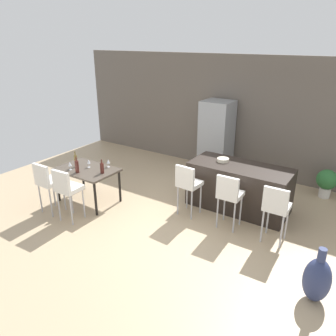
# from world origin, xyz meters

# --- Properties ---
(ground_plane) EXTENTS (10.00, 10.00, 0.00)m
(ground_plane) POSITION_xyz_m (0.00, 0.00, 0.00)
(ground_plane) COLOR tan
(back_wall) EXTENTS (10.00, 0.12, 2.90)m
(back_wall) POSITION_xyz_m (0.00, 3.02, 1.45)
(back_wall) COLOR #665B51
(back_wall) RESTS_ON ground_plane
(kitchen_island) EXTENTS (1.97, 0.87, 0.92)m
(kitchen_island) POSITION_xyz_m (0.74, 1.06, 0.46)
(kitchen_island) COLOR black
(kitchen_island) RESTS_ON ground_plane
(bar_chair_left) EXTENTS (0.42, 0.42, 1.05)m
(bar_chair_left) POSITION_xyz_m (0.03, 0.24, 0.70)
(bar_chair_left) COLOR white
(bar_chair_left) RESTS_ON ground_plane
(bar_chair_middle) EXTENTS (0.41, 0.41, 1.05)m
(bar_chair_middle) POSITION_xyz_m (0.87, 0.24, 0.70)
(bar_chair_middle) COLOR white
(bar_chair_middle) RESTS_ON ground_plane
(bar_chair_right) EXTENTS (0.41, 0.41, 1.05)m
(bar_chair_right) POSITION_xyz_m (1.70, 0.24, 0.70)
(bar_chair_right) COLOR white
(bar_chair_right) RESTS_ON ground_plane
(dining_table) EXTENTS (1.23, 0.82, 0.74)m
(dining_table) POSITION_xyz_m (-2.01, -0.40, 0.67)
(dining_table) COLOR #4C4238
(dining_table) RESTS_ON ground_plane
(dining_chair_near) EXTENTS (0.40, 0.40, 1.05)m
(dining_chair_near) POSITION_xyz_m (-2.28, -1.18, 0.70)
(dining_chair_near) COLOR white
(dining_chair_near) RESTS_ON ground_plane
(dining_chair_far) EXTENTS (0.42, 0.42, 1.05)m
(dining_chair_far) POSITION_xyz_m (-1.73, -1.18, 0.70)
(dining_chair_far) COLOR white
(dining_chair_far) RESTS_ON ground_plane
(wine_bottle_far) EXTENTS (0.06, 0.06, 0.34)m
(wine_bottle_far) POSITION_xyz_m (-2.29, -0.44, 0.87)
(wine_bottle_far) COLOR brown
(wine_bottle_far) RESTS_ON dining_table
(wine_bottle_near) EXTENTS (0.08, 0.08, 0.29)m
(wine_bottle_near) POSITION_xyz_m (-1.57, -0.40, 0.85)
(wine_bottle_near) COLOR #471E19
(wine_bottle_near) RESTS_ON dining_table
(wine_bottle_middle) EXTENTS (0.08, 0.08, 0.32)m
(wine_bottle_middle) POSITION_xyz_m (-2.01, -0.65, 0.87)
(wine_bottle_middle) COLOR #471E19
(wine_bottle_middle) RESTS_ON dining_table
(wine_glass_left) EXTENTS (0.07, 0.07, 0.17)m
(wine_glass_left) POSITION_xyz_m (-2.03, -0.32, 0.86)
(wine_glass_left) COLOR silver
(wine_glass_left) RESTS_ON dining_table
(wine_glass_right) EXTENTS (0.07, 0.07, 0.17)m
(wine_glass_right) POSITION_xyz_m (-2.25, -0.62, 0.86)
(wine_glass_right) COLOR silver
(wine_glass_right) RESTS_ON dining_table
(wine_glass_end) EXTENTS (0.07, 0.07, 0.17)m
(wine_glass_end) POSITION_xyz_m (-1.71, -0.08, 0.86)
(wine_glass_end) COLOR silver
(wine_glass_end) RESTS_ON dining_table
(refrigerator) EXTENTS (0.72, 0.68, 1.84)m
(refrigerator) POSITION_xyz_m (-0.52, 2.58, 0.92)
(refrigerator) COLOR #939699
(refrigerator) RESTS_ON ground_plane
(fruit_bowl) EXTENTS (0.24, 0.24, 0.07)m
(fruit_bowl) POSITION_xyz_m (0.34, 1.09, 0.96)
(fruit_bowl) COLOR beige
(fruit_bowl) RESTS_ON kitchen_island
(floor_vase) EXTENTS (0.35, 0.35, 0.80)m
(floor_vase) POSITION_xyz_m (2.57, -0.77, 0.33)
(floor_vase) COLOR navy
(floor_vase) RESTS_ON ground_plane
(potted_plant) EXTENTS (0.44, 0.44, 0.63)m
(potted_plant) POSITION_xyz_m (2.13, 2.57, 0.38)
(potted_plant) COLOR beige
(potted_plant) RESTS_ON ground_plane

